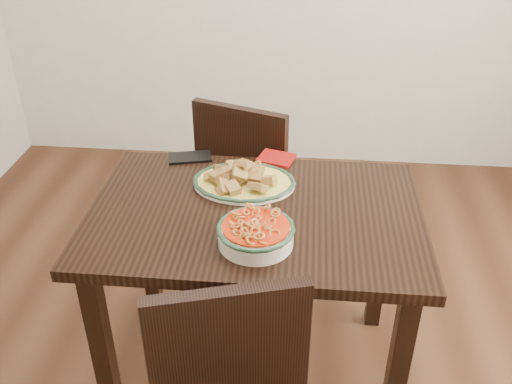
# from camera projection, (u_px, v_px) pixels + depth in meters

# --- Properties ---
(floor) EXTENTS (3.50, 3.50, 0.00)m
(floor) POSITION_uv_depth(u_px,v_px,m) (259.00, 358.00, 2.33)
(floor) COLOR #351D11
(floor) RESTS_ON ground
(dining_table) EXTENTS (1.12, 0.74, 0.75)m
(dining_table) POSITION_uv_depth(u_px,v_px,m) (255.00, 237.00, 1.96)
(dining_table) COLOR black
(dining_table) RESTS_ON ground
(chair_far) EXTENTS (0.54, 0.54, 0.89)m
(chair_far) POSITION_uv_depth(u_px,v_px,m) (251.00, 179.00, 2.57)
(chair_far) COLOR black
(chair_far) RESTS_ON ground
(fish_plate) EXTENTS (0.36, 0.28, 0.11)m
(fish_plate) POSITION_uv_depth(u_px,v_px,m) (244.00, 174.00, 2.02)
(fish_plate) COLOR #F3E8CD
(fish_plate) RESTS_ON dining_table
(noodle_bowl) EXTENTS (0.24, 0.24, 0.08)m
(noodle_bowl) POSITION_uv_depth(u_px,v_px,m) (256.00, 232.00, 1.73)
(noodle_bowl) COLOR beige
(noodle_bowl) RESTS_ON dining_table
(smartphone) EXTENTS (0.18, 0.13, 0.01)m
(smartphone) POSITION_uv_depth(u_px,v_px,m) (190.00, 157.00, 2.21)
(smartphone) COLOR black
(smartphone) RESTS_ON dining_table
(napkin) EXTENTS (0.16, 0.14, 0.01)m
(napkin) POSITION_uv_depth(u_px,v_px,m) (276.00, 158.00, 2.20)
(napkin) COLOR #950F0A
(napkin) RESTS_ON dining_table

